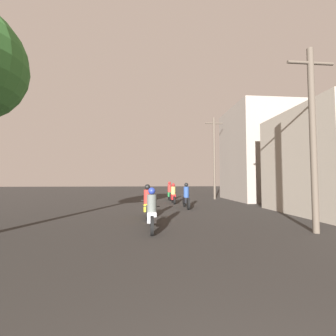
% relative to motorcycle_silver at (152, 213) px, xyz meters
% --- Properties ---
extents(motorcycle_silver, '(0.60, 2.09, 1.44)m').
position_rel_motorcycle_silver_xyz_m(motorcycle_silver, '(0.00, 0.00, 0.00)').
color(motorcycle_silver, black).
rests_on(motorcycle_silver, ground_plane).
extents(motorcycle_yellow, '(0.60, 1.91, 1.50)m').
position_rel_motorcycle_silver_xyz_m(motorcycle_yellow, '(-0.16, 2.44, 0.02)').
color(motorcycle_yellow, black).
rests_on(motorcycle_yellow, ground_plane).
extents(motorcycle_black, '(0.60, 2.13, 1.53)m').
position_rel_motorcycle_silver_xyz_m(motorcycle_black, '(2.17, 5.80, 0.02)').
color(motorcycle_black, black).
rests_on(motorcycle_black, ground_plane).
extents(motorcycle_red, '(0.60, 1.89, 1.45)m').
position_rel_motorcycle_silver_xyz_m(motorcycle_red, '(1.70, 8.63, 0.01)').
color(motorcycle_red, black).
rests_on(motorcycle_red, ground_plane).
extents(motorcycle_green, '(0.60, 1.97, 1.56)m').
position_rel_motorcycle_silver_xyz_m(motorcycle_green, '(1.66, 11.15, 0.04)').
color(motorcycle_green, black).
rests_on(motorcycle_green, ground_plane).
extents(building_right_near, '(4.15, 5.62, 5.18)m').
position_rel_motorcycle_silver_xyz_m(building_right_near, '(8.87, 2.76, 2.01)').
color(building_right_near, gray).
rests_on(building_right_near, ground_plane).
extents(building_right_far, '(5.53, 6.10, 7.83)m').
position_rel_motorcycle_silver_xyz_m(building_right_far, '(9.64, 10.77, 3.33)').
color(building_right_far, gray).
rests_on(building_right_far, ground_plane).
extents(utility_pole_near, '(1.60, 0.20, 6.07)m').
position_rel_motorcycle_silver_xyz_m(utility_pole_near, '(5.23, -0.87, 2.61)').
color(utility_pole_near, '#4C4238').
rests_on(utility_pole_near, ground_plane).
extents(utility_pole_far, '(1.60, 0.20, 7.28)m').
position_rel_motorcycle_silver_xyz_m(utility_pole_far, '(5.74, 11.79, 3.22)').
color(utility_pole_far, '#4C4238').
rests_on(utility_pole_far, ground_plane).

